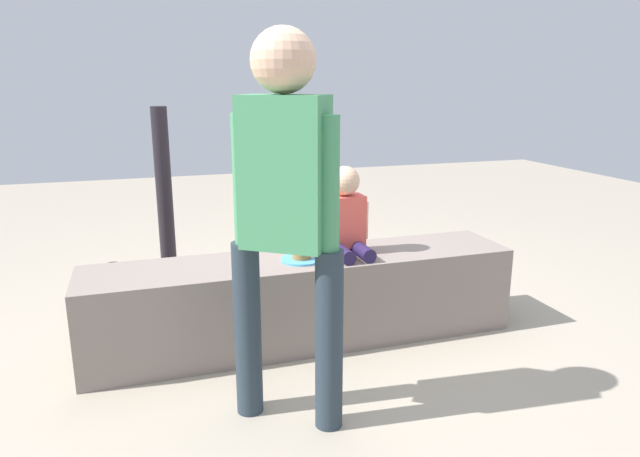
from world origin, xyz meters
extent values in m
plane|color=#A39785|center=(0.00, 0.00, 0.00)|extent=(12.00, 12.00, 0.00)
cube|color=gray|center=(0.00, 0.00, 0.24)|extent=(2.34, 0.47, 0.48)
cylinder|color=#231943|center=(0.19, -0.08, 0.52)|extent=(0.08, 0.25, 0.08)
cylinder|color=#231943|center=(0.30, -0.08, 0.52)|extent=(0.08, 0.25, 0.08)
cube|color=#EB5449|center=(0.24, 0.03, 0.66)|extent=(0.21, 0.13, 0.28)
sphere|color=#DBAD8C|center=(0.24, 0.03, 0.88)|extent=(0.16, 0.16, 0.16)
cylinder|color=#DBAD8C|center=(0.13, 0.03, 0.66)|extent=(0.05, 0.05, 0.21)
cylinder|color=#DBAD8C|center=(0.36, 0.03, 0.66)|extent=(0.05, 0.05, 0.21)
cylinder|color=#25333D|center=(-0.13, -0.82, 0.38)|extent=(0.11, 0.11, 0.77)
cylinder|color=#25333D|center=(-0.43, -0.61, 0.38)|extent=(0.11, 0.11, 0.77)
cube|color=#43905D|center=(-0.28, -0.71, 1.06)|extent=(0.38, 0.35, 0.59)
sphere|color=#DBAD8C|center=(-0.28, -0.71, 1.48)|extent=(0.25, 0.25, 0.25)
cylinder|color=#43905D|center=(-0.14, -0.81, 1.01)|extent=(0.09, 0.09, 0.56)
cylinder|color=#43905D|center=(-0.42, -0.61, 1.01)|extent=(0.09, 0.09, 0.56)
cylinder|color=#4CA5D8|center=(-0.02, -0.04, 0.49)|extent=(0.22, 0.22, 0.01)
cylinder|color=olive|center=(-0.02, -0.04, 0.52)|extent=(0.10, 0.10, 0.04)
cylinder|color=pink|center=(-0.02, -0.04, 0.54)|extent=(0.10, 0.10, 0.01)
cube|color=silver|center=(0.04, -0.05, 0.50)|extent=(0.11, 0.04, 0.00)
cube|color=#B259BF|center=(0.25, 0.66, 0.17)|extent=(0.25, 0.11, 0.34)
torus|color=white|center=(0.19, 0.66, 0.34)|extent=(0.10, 0.01, 0.10)
torus|color=white|center=(0.30, 0.66, 0.34)|extent=(0.10, 0.01, 0.10)
cylinder|color=black|center=(-0.65, 1.21, 0.02)|extent=(0.36, 0.36, 0.04)
cylinder|color=black|center=(-0.65, 1.21, 0.64)|extent=(0.11, 0.11, 1.20)
cylinder|color=silver|center=(0.31, 1.10, 0.07)|extent=(0.07, 0.07, 0.15)
cone|color=silver|center=(0.31, 1.10, 0.16)|extent=(0.06, 0.06, 0.03)
cylinder|color=blue|center=(0.31, 1.10, 0.18)|extent=(0.03, 0.03, 0.02)
cylinder|color=red|center=(-0.96, 0.51, 0.05)|extent=(0.07, 0.07, 0.10)
cube|color=white|center=(1.05, 1.01, 0.07)|extent=(0.32, 0.36, 0.15)
cube|color=black|center=(-1.01, 0.82, 0.10)|extent=(0.29, 0.11, 0.20)
torus|color=black|center=(-1.01, 0.82, 0.20)|extent=(0.22, 0.01, 0.22)
camera|label=1|loc=(-0.82, -2.82, 1.41)|focal=31.87mm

